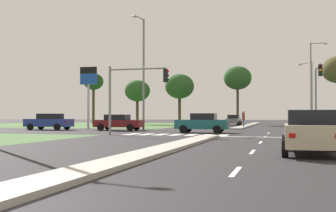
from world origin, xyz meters
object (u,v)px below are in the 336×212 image
(car_maroon_fourth, at_px, (118,122))
(traffic_signal_near_left, at_px, (132,87))
(pedestrian_at_median, at_px, (243,117))
(treeline_near, at_px, (94,82))
(car_grey_near, at_px, (234,120))
(street_lamp_fourth, at_px, (312,80))
(street_lamp_third, at_px, (311,90))
(fuel_price_totem, at_px, (88,84))
(treeline_second, at_px, (137,91))
(car_blue_fifth, at_px, (49,122))
(car_teal_second, at_px, (202,123))
(treeline_fourth, at_px, (238,78))
(treeline_third, at_px, (180,87))
(traffic_signal_far_right, at_px, (317,85))
(car_beige_third, at_px, (311,132))
(street_lamp_second, at_px, (143,68))

(car_maroon_fourth, relative_size, traffic_signal_near_left, 0.92)
(pedestrian_at_median, distance_m, treeline_near, 31.62)
(car_grey_near, relative_size, street_lamp_fourth, 0.38)
(car_grey_near, relative_size, street_lamp_third, 0.50)
(street_lamp_third, bearing_deg, pedestrian_at_median, -133.98)
(fuel_price_totem, xyz_separation_m, treeline_second, (-2.59, 22.49, 0.52))
(pedestrian_at_median, height_order, fuel_price_totem, fuel_price_totem)
(street_lamp_fourth, relative_size, treeline_second, 1.58)
(traffic_signal_near_left, xyz_separation_m, treeline_second, (-11.50, 33.70, 1.75))
(car_blue_fifth, height_order, fuel_price_totem, fuel_price_totem)
(car_teal_second, xyz_separation_m, treeline_second, (-15.64, 28.45, 4.42))
(treeline_fourth, bearing_deg, car_blue_fifth, -121.58)
(car_grey_near, relative_size, treeline_third, 0.51)
(car_teal_second, xyz_separation_m, street_lamp_fourth, (10.03, 24.48, 5.24))
(car_grey_near, xyz_separation_m, street_lamp_third, (10.31, -4.58, 3.90))
(car_teal_second, height_order, treeline_near, treeline_near)
(treeline_near, relative_size, treeline_third, 1.06)
(pedestrian_at_median, bearing_deg, traffic_signal_far_right, -91.46)
(car_beige_third, xyz_separation_m, traffic_signal_far_right, (1.97, 23.61, 3.29))
(traffic_signal_far_right, distance_m, street_lamp_third, 16.95)
(traffic_signal_near_left, relative_size, street_lamp_second, 0.47)
(street_lamp_third, bearing_deg, car_teal_second, -113.03)
(street_lamp_second, bearing_deg, car_blue_fifth, -173.77)
(car_blue_fifth, xyz_separation_m, treeline_third, (6.13, 28.83, 5.22))
(street_lamp_fourth, height_order, treeline_third, street_lamp_fourth)
(street_lamp_fourth, bearing_deg, street_lamp_second, -128.81)
(traffic_signal_far_right, bearing_deg, street_lamp_third, 88.61)
(fuel_price_totem, bearing_deg, treeline_fourth, 60.10)
(car_maroon_fourth, distance_m, treeline_second, 26.48)
(traffic_signal_near_left, bearing_deg, street_lamp_fourth, 64.51)
(treeline_second, bearing_deg, street_lamp_third, -12.38)
(car_grey_near, bearing_deg, pedestrian_at_median, 101.39)
(treeline_fourth, bearing_deg, street_lamp_second, -104.54)
(car_grey_near, distance_m, street_lamp_second, 24.74)
(car_beige_third, relative_size, treeline_fourth, 0.54)
(traffic_signal_near_left, xyz_separation_m, treeline_third, (-5.53, 37.04, 2.56))
(pedestrian_at_median, bearing_deg, street_lamp_fourth, 9.03)
(pedestrian_at_median, bearing_deg, car_beige_third, -121.66)
(fuel_price_totem, relative_size, treeline_near, 0.75)
(car_teal_second, xyz_separation_m, street_lamp_second, (-6.46, 3.97, 5.06))
(treeline_second, relative_size, treeline_fourth, 0.80)
(car_maroon_fourth, bearing_deg, car_beige_third, 37.34)
(street_lamp_second, xyz_separation_m, treeline_third, (-3.21, 27.81, 0.17))
(fuel_price_totem, bearing_deg, traffic_signal_near_left, -51.49)
(traffic_signal_near_left, height_order, street_lamp_third, street_lamp_third)
(car_teal_second, xyz_separation_m, traffic_signal_near_left, (-4.14, -5.25, 2.67))
(car_maroon_fourth, xyz_separation_m, car_blue_fifth, (-7.14, -0.34, 0.05))
(car_teal_second, distance_m, street_lamp_second, 9.12)
(traffic_signal_near_left, distance_m, traffic_signal_far_right, 17.51)
(treeline_near, bearing_deg, traffic_signal_near_left, -60.93)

